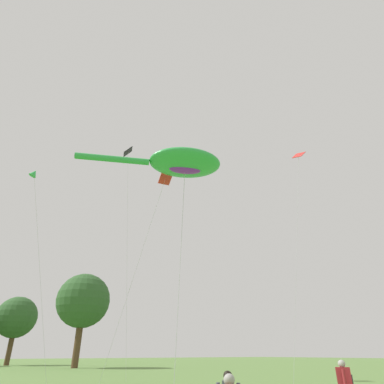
{
  "coord_description": "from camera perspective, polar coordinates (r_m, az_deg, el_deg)",
  "views": [
    {
      "loc": [
        -8.89,
        -4.96,
        1.88
      ],
      "look_at": [
        -0.4,
        7.19,
        9.09
      ],
      "focal_mm": 31.09,
      "sensor_mm": 36.0,
      "label": 1
    }
  ],
  "objects": [
    {
      "name": "big_show_kite",
      "position": [
        24.1,
        -1.67,
        4.93
      ],
      "size": [
        10.17,
        6.2,
        14.89
      ],
      "rotation": [
        0.0,
        0.0,
        -0.43
      ],
      "color": "green",
      "rests_on": "ground"
    },
    {
      "name": "small_kite_stunt_black",
      "position": [
        32.92,
        17.8,
        4.66
      ],
      "size": [
        5.01,
        1.06,
        19.48
      ],
      "rotation": [
        0.0,
        0.0,
        3.03
      ],
      "color": "red",
      "rests_on": "ground"
    },
    {
      "name": "small_kite_bird_shape",
      "position": [
        25.58,
        -4.99,
        1.06
      ],
      "size": [
        2.78,
        3.97,
        14.48
      ],
      "rotation": [
        0.0,
        0.0,
        1.49
      ],
      "color": "red",
      "rests_on": "ground"
    },
    {
      "name": "small_kite_diamond_red",
      "position": [
        30.1,
        -25.45,
        2.66
      ],
      "size": [
        4.1,
        0.9,
        15.52
      ],
      "rotation": [
        0.0,
        0.0,
        -1.9
      ],
      "color": "green",
      "rests_on": "ground"
    },
    {
      "name": "small_kite_streamer_purple",
      "position": [
        34.6,
        -10.94,
        5.45
      ],
      "size": [
        1.6,
        2.21,
        21.08
      ],
      "rotation": [
        0.0,
        0.0,
        2.69
      ],
      "color": "black",
      "rests_on": "ground"
    },
    {
      "name": "tree_shrub_far",
      "position": [
        55.96,
        -18.13,
        -17.32
      ],
      "size": [
        7.94,
        7.94,
        13.15
      ],
      "color": "#513823",
      "rests_on": "ground"
    },
    {
      "name": "tree_oak_left",
      "position": [
        71.84,
        -27.89,
        -18.47
      ],
      "size": [
        7.11,
        7.11,
        11.37
      ],
      "color": "#513823",
      "rests_on": "ground"
    }
  ]
}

